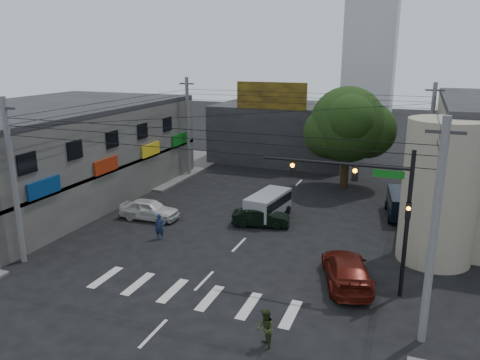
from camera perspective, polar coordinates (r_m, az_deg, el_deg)
The scene contains 19 objects.
ground at distance 27.17m, azimuth -1.66°, elevation -9.45°, with size 160.00×160.00×0.00m, color black.
sidewalk_far_left at distance 50.47m, azimuth -12.77°, elevation 2.00°, with size 16.00×16.00×0.15m, color #514F4C.
building_left at distance 40.58m, azimuth -22.39°, elevation 2.97°, with size 14.00×24.00×7.00m, color #474542.
corner_column at distance 27.79m, azimuth 23.16°, elevation -1.35°, with size 4.00×4.00×8.00m, color gray.
building_far at distance 51.28m, azimuth 5.38°, elevation 5.86°, with size 14.00×10.00×6.00m, color #232326.
billboard at distance 46.07m, azimuth 3.83°, elevation 10.22°, with size 7.00×0.30×2.60m, color olive.
street_tree at distance 40.57m, azimuth 12.96°, elevation 6.57°, with size 6.40×6.40×8.70m.
traffic_gantry at distance 22.78m, azimuth 15.74°, elevation -1.99°, with size 7.10×0.35×7.20m.
utility_pole_near_left at distance 27.94m, azimuth -25.87°, elevation -0.30°, with size 0.32×0.32×9.20m, color #59595B.
utility_pole_near_right at distance 19.50m, azimuth 22.52°, elevation -6.28°, with size 0.32×0.32×9.20m, color #59595B.
utility_pole_far_left at distance 44.15m, azimuth -6.36°, elevation 6.40°, with size 0.32×0.32×9.20m, color #59595B.
utility_pole_far_right at distance 39.35m, azimuth 22.08°, elevation 4.28°, with size 0.32×0.32×9.20m, color #59595B.
dark_sedan at distance 31.65m, azimuth 2.57°, elevation -4.54°, with size 4.07×2.21×1.27m, color black.
white_compact at distance 33.47m, azimuth -10.98°, elevation -3.54°, with size 4.31×1.88×1.44m, color silver.
maroon_sedan at distance 24.65m, azimuth 12.87°, elevation -10.62°, with size 3.57×5.65×1.52m, color #51120B.
silver_minivan at distance 33.01m, azimuth 3.44°, elevation -3.19°, with size 2.35×4.46×1.83m, color #ACB0B5, non-canonical shape.
navy_van at distance 35.10m, azimuth 19.07°, elevation -2.90°, with size 2.33×4.75×1.82m, color black, non-canonical shape.
traffic_officer at distance 29.83m, azimuth -9.78°, elevation -5.64°, with size 0.67×0.51×1.64m, color #142347.
pedestrian_olive at distance 19.38m, azimuth 3.10°, elevation -17.67°, with size 0.95×1.02×1.68m, color #2C3A1A.
Camera 1 is at (9.54, -22.75, 11.39)m, focal length 35.00 mm.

